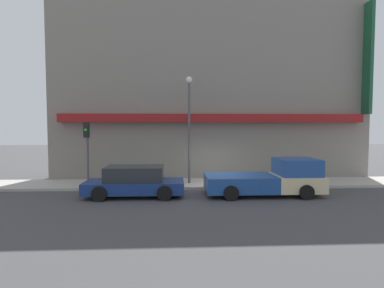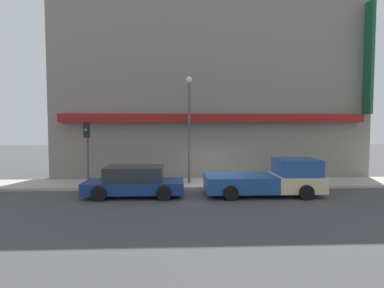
% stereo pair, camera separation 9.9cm
% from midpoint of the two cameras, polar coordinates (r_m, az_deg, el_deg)
% --- Properties ---
extents(ground_plane, '(80.00, 80.00, 0.00)m').
position_cam_midpoint_polar(ground_plane, '(15.96, 4.96, -8.64)').
color(ground_plane, '#424244').
extents(sidewalk, '(36.00, 2.76, 0.14)m').
position_cam_midpoint_polar(sidewalk, '(17.28, 4.33, -7.47)').
color(sidewalk, '#ADA89E').
rests_on(sidewalk, ground).
extents(building, '(19.80, 3.80, 11.29)m').
position_cam_midpoint_polar(building, '(19.96, 3.40, 10.02)').
color(building, gray).
rests_on(building, ground).
extents(pickup_truck, '(5.54, 2.32, 1.76)m').
position_cam_midpoint_polar(pickup_truck, '(15.05, 14.57, -6.48)').
color(pickup_truck, beige).
rests_on(pickup_truck, ground).
extents(parked_car, '(4.63, 2.03, 1.43)m').
position_cam_midpoint_polar(parked_car, '(14.52, -11.04, -7.06)').
color(parked_car, navy).
rests_on(parked_car, ground).
extents(fire_hydrant, '(0.20, 0.20, 0.67)m').
position_cam_midpoint_polar(fire_hydrant, '(17.04, 12.97, -6.31)').
color(fire_hydrant, red).
rests_on(fire_hydrant, sidewalk).
extents(street_lamp, '(0.36, 0.36, 5.92)m').
position_cam_midpoint_polar(street_lamp, '(16.66, -0.71, 5.06)').
color(street_lamp, '#4C4C4C').
rests_on(street_lamp, sidewalk).
extents(traffic_light, '(0.28, 0.42, 3.38)m').
position_cam_midpoint_polar(traffic_light, '(16.86, -19.52, 0.33)').
color(traffic_light, '#4C4C4C').
rests_on(traffic_light, sidewalk).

